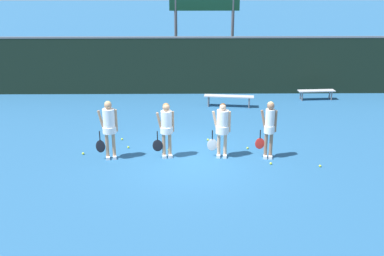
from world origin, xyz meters
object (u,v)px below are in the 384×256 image
Objects in this scene: scoreboard at (204,6)px; tennis_ball_6 at (122,139)px; player_3 at (269,125)px; bench_far at (316,92)px; tennis_ball_4 at (169,150)px; player_0 at (109,125)px; tennis_ball_2 at (208,140)px; player_1 at (166,125)px; tennis_ball_7 at (320,166)px; tennis_ball_3 at (128,147)px; player_2 at (222,126)px; tennis_ball_1 at (271,163)px; bench_courtside at (229,97)px; tennis_ball_5 at (248,148)px; tennis_ball_0 at (83,153)px.

scoreboard is 8.93m from tennis_ball_6.
scoreboard reaches higher than player_3.
bench_far is 24.69× the size of tennis_ball_4.
player_0 is 3.52m from tennis_ball_2.
tennis_ball_4 is (0.04, 0.49, -0.99)m from player_1.
player_3 reaches higher than tennis_ball_7.
player_3 is at bearing -18.35° from tennis_ball_6.
tennis_ball_3 is (-2.60, -0.63, -0.00)m from tennis_ball_2.
player_2 is at bearing -13.90° from tennis_ball_3.
player_1 is 25.14× the size of tennis_ball_1.
bench_courtside is 32.57× the size of tennis_ball_6.
bench_far is 7.61m from tennis_ball_1.
tennis_ball_2 is 1.55m from tennis_ball_4.
player_3 reaches higher than player_2.
player_3 is (1.40, -0.09, 0.04)m from player_2.
tennis_ball_1 is at bearing -66.20° from tennis_ball_5.
player_1 reaches higher than tennis_ball_0.
player_2 is at bearing -75.34° from tennis_ball_2.
tennis_ball_1 is (-3.21, -6.89, -0.33)m from bench_far.
scoreboard is 2.77× the size of player_3.
tennis_ball_0 is 1.09× the size of tennis_ball_6.
tennis_ball_1 is at bearing -81.13° from player_3.
tennis_ball_3 is at bearing 170.03° from tennis_ball_4.
tennis_ball_4 reaches higher than tennis_ball_6.
bench_far is 23.71× the size of tennis_ball_1.
bench_courtside is 31.68× the size of tennis_ball_2.
player_1 is 2.14m from tennis_ball_2.
tennis_ball_1 is at bearing -80.27° from scoreboard.
scoreboard is 9.23m from tennis_ball_5.
tennis_ball_5 is at bearing 144.12° from tennis_ball_7.
player_0 is 4.79m from player_3.
player_1 reaches higher than tennis_ball_4.
bench_courtside is 6.78m from player_0.
bench_courtside is 5.38m from player_2.
player_3 is at bearing -75.07° from bench_courtside.
tennis_ball_4 is (-1.64, 0.50, -0.98)m from player_2.
player_1 reaches higher than bench_courtside.
tennis_ball_4 is (-3.05, 0.59, -1.02)m from player_3.
tennis_ball_0 is 7.20m from tennis_ball_7.
tennis_ball_6 is (-4.66, 1.55, -1.02)m from player_3.
tennis_ball_6 is (1.05, 1.24, -0.00)m from tennis_ball_0.
player_1 is 0.96× the size of player_3.
player_3 is 27.01× the size of tennis_ball_2.
bench_far reaches higher than tennis_ball_2.
player_0 is at bearing -117.77° from tennis_ball_3.
scoreboard is 2.88× the size of player_2.
tennis_ball_7 is (1.41, -0.19, -0.00)m from tennis_ball_1.
player_2 is (-0.69, -5.30, 0.61)m from bench_courtside.
bench_far is at bearing 33.02° from player_1.
tennis_ball_3 is (-3.65, -4.57, -0.38)m from bench_courtside.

